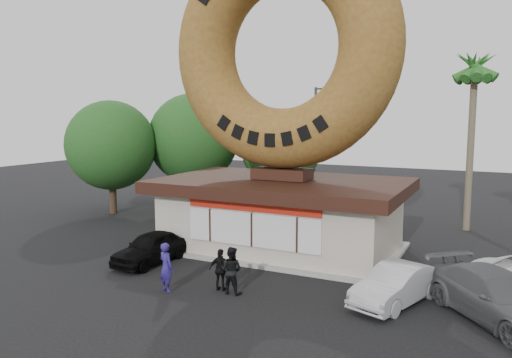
{
  "coord_description": "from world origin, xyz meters",
  "views": [
    {
      "loc": [
        9.08,
        -14.95,
        6.27
      ],
      "look_at": [
        -0.35,
        4.0,
        3.51
      ],
      "focal_mm": 35.0,
      "sensor_mm": 36.0,
      "label": 1
    }
  ],
  "objects": [
    {
      "name": "person_left",
      "position": [
        -1.39,
        -1.07,
        0.89
      ],
      "size": [
        0.75,
        0.62,
        1.78
      ],
      "primitive_type": "imported",
      "rotation": [
        0.0,
        0.0,
        2.81
      ],
      "color": "navy",
      "rests_on": "ground"
    },
    {
      "name": "car_black",
      "position": [
        -4.08,
        1.49,
        0.66
      ],
      "size": [
        1.69,
        3.91,
        1.31
      ],
      "primitive_type": "imported",
      "rotation": [
        0.0,
        0.0,
        -0.04
      ],
      "color": "black",
      "rests_on": "ground"
    },
    {
      "name": "car_grey",
      "position": [
        9.16,
        1.37,
        0.75
      ],
      "size": [
        5.0,
        5.31,
        1.51
      ],
      "primitive_type": "imported",
      "rotation": [
        0.0,
        0.0,
        0.71
      ],
      "color": "#585A5D",
      "rests_on": "ground"
    },
    {
      "name": "tree_west",
      "position": [
        -9.5,
        13.0,
        4.64
      ],
      "size": [
        6.0,
        6.0,
        7.65
      ],
      "color": "#473321",
      "rests_on": "ground"
    },
    {
      "name": "ground",
      "position": [
        0.0,
        0.0,
        0.0
      ],
      "size": [
        90.0,
        90.0,
        0.0
      ],
      "primitive_type": "plane",
      "color": "black",
      "rests_on": "ground"
    },
    {
      "name": "person_right",
      "position": [
        0.3,
        -0.11,
        0.76
      ],
      "size": [
        0.94,
        0.5,
        1.52
      ],
      "primitive_type": "imported",
      "rotation": [
        0.0,
        0.0,
        3.29
      ],
      "color": "black",
      "rests_on": "ground"
    },
    {
      "name": "tree_far",
      "position": [
        -13.0,
        9.0,
        4.33
      ],
      "size": [
        5.6,
        5.6,
        7.14
      ],
      "color": "#473321",
      "rests_on": "ground"
    },
    {
      "name": "street_lamp",
      "position": [
        -1.86,
        16.0,
        4.48
      ],
      "size": [
        2.11,
        0.2,
        8.0
      ],
      "color": "#59595E",
      "rests_on": "ground"
    },
    {
      "name": "giant_donut",
      "position": [
        0.0,
        6.0,
        9.14
      ],
      "size": [
        10.69,
        2.72,
        10.69
      ],
      "primitive_type": "torus",
      "rotation": [
        1.57,
        0.0,
        0.0
      ],
      "color": "olive",
      "rests_on": "donut_shop"
    },
    {
      "name": "donut_shop",
      "position": [
        0.0,
        5.98,
        1.77
      ],
      "size": [
        11.2,
        7.2,
        3.8
      ],
      "color": "#BDB3A2",
      "rests_on": "ground"
    },
    {
      "name": "person_center",
      "position": [
        0.77,
        -0.19,
        0.84
      ],
      "size": [
        0.83,
        0.65,
        1.68
      ],
      "primitive_type": "imported",
      "rotation": [
        0.0,
        0.0,
        3.16
      ],
      "color": "black",
      "rests_on": "ground"
    },
    {
      "name": "tree_mid",
      "position": [
        -4.0,
        15.0,
        4.02
      ],
      "size": [
        5.2,
        5.2,
        6.63
      ],
      "color": "#473321",
      "rests_on": "ground"
    },
    {
      "name": "palm_near",
      "position": [
        7.5,
        14.0,
        8.41
      ],
      "size": [
        2.6,
        2.6,
        9.75
      ],
      "color": "#726651",
      "rests_on": "ground"
    },
    {
      "name": "car_silver",
      "position": [
        6.14,
        1.42,
        0.65
      ],
      "size": [
        2.56,
        4.16,
        1.29
      ],
      "primitive_type": "imported",
      "rotation": [
        0.0,
        0.0,
        -0.33
      ],
      "color": "#B7B6BC",
      "rests_on": "ground"
    }
  ]
}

